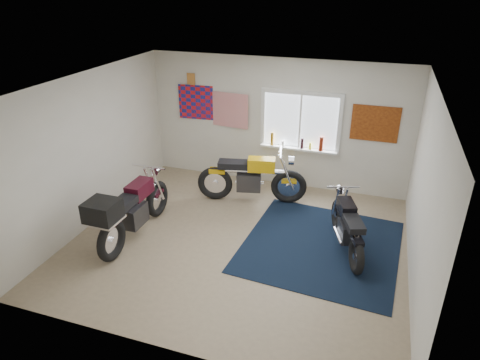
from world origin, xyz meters
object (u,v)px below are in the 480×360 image
(yellow_triumph, at_px, (251,179))
(maroon_tourer, at_px, (129,211))
(navy_rug, at_px, (321,246))
(black_chrome_bike, at_px, (347,227))

(yellow_triumph, height_order, maroon_tourer, maroon_tourer)
(navy_rug, xyz_separation_m, yellow_triumph, (-1.60, 1.19, 0.48))
(navy_rug, bearing_deg, maroon_tourer, -165.00)
(navy_rug, height_order, maroon_tourer, maroon_tourer)
(navy_rug, relative_size, maroon_tourer, 1.20)
(maroon_tourer, bearing_deg, black_chrome_bike, -75.36)
(navy_rug, bearing_deg, black_chrome_bike, 9.11)
(yellow_triumph, bearing_deg, navy_rug, -49.17)
(black_chrome_bike, bearing_deg, maroon_tourer, 84.76)
(yellow_triumph, xyz_separation_m, maroon_tourer, (-1.51, -2.03, 0.09))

